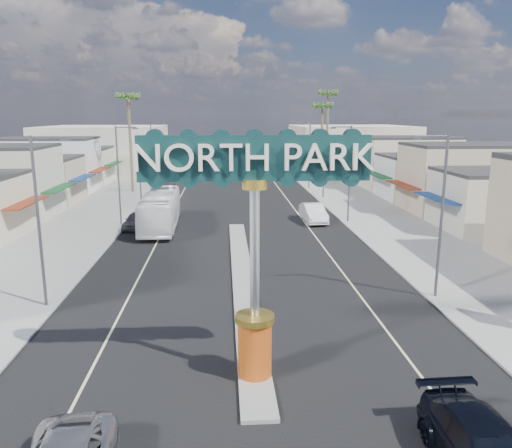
{
  "coord_description": "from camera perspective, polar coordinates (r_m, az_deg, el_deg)",
  "views": [
    {
      "loc": [
        -1.1,
        -15.6,
        10.02
      ],
      "look_at": [
        0.75,
        12.78,
        3.75
      ],
      "focal_mm": 35.0,
      "sensor_mm": 36.0,
      "label": 1
    }
  ],
  "objects": [
    {
      "name": "palm_right_far",
      "position": [
        79.28,
        8.24,
        14.02
      ],
      "size": [
        2.6,
        2.6,
        14.1
      ],
      "color": "brown",
      "rests_on": "ground"
    },
    {
      "name": "streetlight_r_near",
      "position": [
        28.51,
        20.21,
        1.66
      ],
      "size": [
        2.03,
        0.22,
        9.0
      ],
      "color": "#47474C",
      "rests_on": "ground"
    },
    {
      "name": "streetlight_r_mid",
      "position": [
        47.29,
        10.48,
        6.22
      ],
      "size": [
        2.03,
        0.22,
        9.0
      ],
      "color": "#47474C",
      "rests_on": "ground"
    },
    {
      "name": "streetlight_l_mid",
      "position": [
        46.81,
        -15.29,
        5.92
      ],
      "size": [
        2.03,
        0.22,
        9.0
      ],
      "color": "#47474C",
      "rests_on": "ground"
    },
    {
      "name": "streetlight_r_far",
      "position": [
        68.75,
        6.01,
        8.23
      ],
      "size": [
        2.03,
        0.22,
        9.0
      ],
      "color": "#47474C",
      "rests_on": "ground"
    },
    {
      "name": "car_parked_right",
      "position": [
        47.57,
        6.57,
        1.26
      ],
      "size": [
        2.07,
        5.34,
        1.74
      ],
      "primitive_type": "imported",
      "rotation": [
        0.0,
        0.0,
        0.04
      ],
      "color": "white",
      "rests_on": "ground"
    },
    {
      "name": "road",
      "position": [
        46.7,
        -2.29,
        0.04
      ],
      "size": [
        20.0,
        120.0,
        0.01
      ],
      "primitive_type": "cube",
      "color": "black",
      "rests_on": "ground"
    },
    {
      "name": "streetlight_l_far",
      "position": [
        68.42,
        -11.67,
        8.03
      ],
      "size": [
        2.03,
        0.22,
        9.0
      ],
      "color": "#47474C",
      "rests_on": "ground"
    },
    {
      "name": "car_parked_left",
      "position": [
        46.01,
        -13.52,
        0.43
      ],
      "size": [
        2.29,
        4.47,
        1.46
      ],
      "primitive_type": "imported",
      "rotation": [
        0.0,
        0.0,
        -0.14
      ],
      "color": "#5B5C60",
      "rests_on": "ground"
    },
    {
      "name": "ground",
      "position": [
        46.7,
        -2.29,
        0.03
      ],
      "size": [
        160.0,
        160.0,
        0.0
      ],
      "primitive_type": "plane",
      "color": "gray",
      "rests_on": "ground"
    },
    {
      "name": "median_island",
      "position": [
        31.24,
        -1.52,
        -6.12
      ],
      "size": [
        1.3,
        30.0,
        0.16
      ],
      "primitive_type": "cube",
      "color": "gray",
      "rests_on": "ground"
    },
    {
      "name": "storefront_row_right",
      "position": [
        64.13,
        19.44,
        5.44
      ],
      "size": [
        12.0,
        42.0,
        6.0
      ],
      "primitive_type": "cube",
      "color": "#B7B29E",
      "rests_on": "ground"
    },
    {
      "name": "backdrop_far_right",
      "position": [
        93.69,
        10.68,
        8.54
      ],
      "size": [
        20.0,
        20.0,
        8.0
      ],
      "primitive_type": "cube",
      "color": "beige",
      "rests_on": "ground"
    },
    {
      "name": "palm_right_mid",
      "position": [
        72.97,
        7.61,
        12.78
      ],
      "size": [
        2.6,
        2.6,
        12.1
      ],
      "color": "brown",
      "rests_on": "ground"
    },
    {
      "name": "backdrop_far_left",
      "position": [
        93.17,
        -16.85,
        8.2
      ],
      "size": [
        20.0,
        20.0,
        8.0
      ],
      "primitive_type": "cube",
      "color": "#B7B29E",
      "rests_on": "ground"
    },
    {
      "name": "gateway_sign",
      "position": [
        18.08,
        -0.15,
        -0.64
      ],
      "size": [
        8.2,
        1.5,
        9.15
      ],
      "color": "#C84A0F",
      "rests_on": "median_island"
    },
    {
      "name": "storefront_row_left",
      "position": [
        63.3,
        -25.0,
        4.91
      ],
      "size": [
        12.0,
        42.0,
        6.0
      ],
      "primitive_type": "cube",
      "color": "beige",
      "rests_on": "ground"
    },
    {
      "name": "traffic_signal_right",
      "position": [
        60.74,
        6.09,
        6.94
      ],
      "size": [
        5.09,
        0.45,
        6.0
      ],
      "color": "#47474C",
      "rests_on": "ground"
    },
    {
      "name": "palm_left_far",
      "position": [
        66.69,
        -14.4,
        13.33
      ],
      "size": [
        2.6,
        2.6,
        13.1
      ],
      "color": "brown",
      "rests_on": "ground"
    },
    {
      "name": "city_bus",
      "position": [
        45.55,
        -10.88,
        1.61
      ],
      "size": [
        3.03,
        11.85,
        3.28
      ],
      "primitive_type": "imported",
      "rotation": [
        0.0,
        0.0,
        0.02
      ],
      "color": "white",
      "rests_on": "ground"
    },
    {
      "name": "sidewalk_left",
      "position": [
        48.42,
        -19.09,
        -0.13
      ],
      "size": [
        8.0,
        120.0,
        0.12
      ],
      "primitive_type": "cube",
      "color": "gray",
      "rests_on": "ground"
    },
    {
      "name": "streetlight_l_near",
      "position": [
        27.69,
        -23.36,
        1.11
      ],
      "size": [
        2.03,
        0.22,
        9.0
      ],
      "color": "#47474C",
      "rests_on": "ground"
    },
    {
      "name": "sidewalk_right",
      "position": [
        49.05,
        14.29,
        0.33
      ],
      "size": [
        8.0,
        120.0,
        0.12
      ],
      "primitive_type": "cube",
      "color": "gray",
      "rests_on": "ground"
    },
    {
      "name": "traffic_signal_left",
      "position": [
        60.41,
        -11.48,
        6.73
      ],
      "size": [
        5.09,
        0.45,
        6.0
      ],
      "color": "#47474C",
      "rests_on": "ground"
    }
  ]
}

